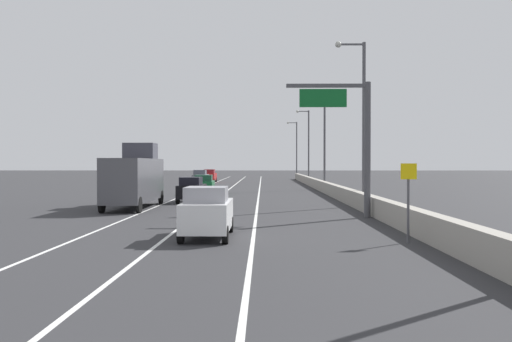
% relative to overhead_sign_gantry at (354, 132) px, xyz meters
% --- Properties ---
extents(ground_plane, '(320.00, 320.00, 0.00)m').
position_rel_overhead_sign_gantry_xyz_m(ground_plane, '(-6.94, 36.44, -4.73)').
color(ground_plane, '#2D2D30').
extents(lane_stripe_left, '(0.16, 130.00, 0.00)m').
position_rel_overhead_sign_gantry_xyz_m(lane_stripe_left, '(-12.44, 27.44, -4.73)').
color(lane_stripe_left, silver).
rests_on(lane_stripe_left, ground_plane).
extents(lane_stripe_center, '(0.16, 130.00, 0.00)m').
position_rel_overhead_sign_gantry_xyz_m(lane_stripe_center, '(-8.94, 27.44, -4.73)').
color(lane_stripe_center, silver).
rests_on(lane_stripe_center, ground_plane).
extents(lane_stripe_right, '(0.16, 130.00, 0.00)m').
position_rel_overhead_sign_gantry_xyz_m(lane_stripe_right, '(-5.44, 27.44, -4.73)').
color(lane_stripe_right, silver).
rests_on(lane_stripe_right, ground_plane).
extents(jersey_barrier_right, '(0.60, 120.00, 1.10)m').
position_rel_overhead_sign_gantry_xyz_m(jersey_barrier_right, '(1.34, 12.44, -4.18)').
color(jersey_barrier_right, '#9E998E').
rests_on(jersey_barrier_right, ground_plane).
extents(overhead_sign_gantry, '(4.68, 0.36, 7.50)m').
position_rel_overhead_sign_gantry_xyz_m(overhead_sign_gantry, '(0.00, 0.00, 0.00)').
color(overhead_sign_gantry, '#47474C').
rests_on(overhead_sign_gantry, ground_plane).
extents(speed_advisory_sign, '(0.60, 0.11, 3.00)m').
position_rel_overhead_sign_gantry_xyz_m(speed_advisory_sign, '(0.44, -9.57, -2.96)').
color(speed_advisory_sign, '#4C4C51').
rests_on(speed_advisory_sign, ground_plane).
extents(lamp_post_right_second, '(2.14, 0.44, 11.52)m').
position_rel_overhead_sign_gantry_xyz_m(lamp_post_right_second, '(1.79, 7.95, 1.80)').
color(lamp_post_right_second, '#4C4C51').
rests_on(lamp_post_right_second, ground_plane).
extents(lamp_post_right_third, '(2.14, 0.44, 11.52)m').
position_rel_overhead_sign_gantry_xyz_m(lamp_post_right_third, '(1.82, 32.36, 1.80)').
color(lamp_post_right_third, '#4C4C51').
rests_on(lamp_post_right_third, ground_plane).
extents(lamp_post_right_fourth, '(2.14, 0.44, 11.52)m').
position_rel_overhead_sign_gantry_xyz_m(lamp_post_right_fourth, '(2.06, 56.77, 1.80)').
color(lamp_post_right_fourth, '#4C4C51').
rests_on(lamp_post_right_fourth, ground_plane).
extents(lamp_post_right_fifth, '(2.14, 0.44, 11.52)m').
position_rel_overhead_sign_gantry_xyz_m(lamp_post_right_fifth, '(1.66, 81.18, 1.80)').
color(lamp_post_right_fifth, '#4C4C51').
rests_on(lamp_post_right_fifth, ground_plane).
extents(car_red_0, '(1.93, 4.08, 2.05)m').
position_rel_overhead_sign_gantry_xyz_m(car_red_0, '(-13.37, 54.85, -3.71)').
color(car_red_0, red).
rests_on(car_red_0, ground_plane).
extents(car_gray_1, '(1.79, 4.74, 2.12)m').
position_rel_overhead_sign_gantry_xyz_m(car_gray_1, '(-13.34, 41.82, -3.67)').
color(car_gray_1, slate).
rests_on(car_gray_1, ground_plane).
extents(car_black_2, '(1.88, 4.50, 1.95)m').
position_rel_overhead_sign_gantry_xyz_m(car_black_2, '(-10.53, 11.61, -3.76)').
color(car_black_2, black).
rests_on(car_black_2, ground_plane).
extents(car_white_3, '(1.89, 4.32, 2.07)m').
position_rel_overhead_sign_gantry_xyz_m(car_white_3, '(-7.29, -8.31, -3.70)').
color(car_white_3, white).
rests_on(car_white_3, ground_plane).
extents(car_green_4, '(2.00, 4.60, 1.89)m').
position_rel_overhead_sign_gantry_xyz_m(car_green_4, '(-10.73, 22.16, -3.78)').
color(car_green_4, '#196033').
rests_on(car_green_4, ground_plane).
extents(box_truck, '(2.53, 8.77, 4.42)m').
position_rel_overhead_sign_gantry_xyz_m(box_truck, '(-13.66, 6.21, -2.70)').
color(box_truck, '#4C4C51').
rests_on(box_truck, ground_plane).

